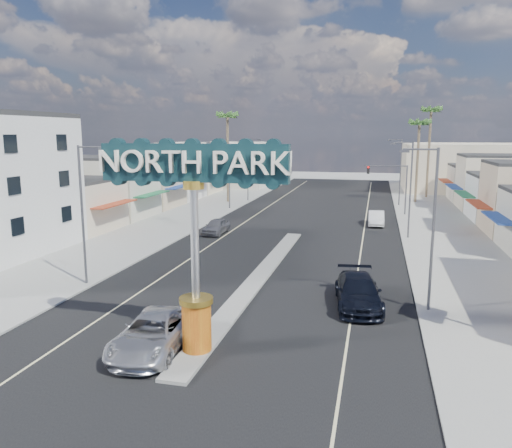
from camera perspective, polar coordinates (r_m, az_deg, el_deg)
The scene contains 24 objects.
ground at distance 49.38m, azimuth 4.58°, elevation -1.07°, with size 160.00×160.00×0.00m, color gray.
road at distance 49.37m, azimuth 4.58°, elevation -1.07°, with size 20.00×120.00×0.01m, color black.
median_island at distance 34.09m, azimuth 0.31°, elevation -6.12°, with size 1.30×30.00×0.16m, color gray.
sidewalk_left at distance 53.32m, azimuth -10.44°, elevation -0.29°, with size 8.00×120.00×0.12m, color gray.
sidewalk_right at distance 49.22m, azimuth 20.90°, elevation -1.69°, with size 8.00×120.00×0.12m, color gray.
storefront_row_left at distance 68.83m, azimuth -13.76°, elevation 4.42°, with size 12.00×42.00×6.00m, color beige.
backdrop_far_left at distance 97.57m, azimuth -4.05°, elevation 6.94°, with size 20.00×20.00×8.00m, color #B7B29E.
backdrop_far_right at distance 94.12m, azimuth 22.57°, elevation 6.06°, with size 20.00×20.00×8.00m, color beige.
gateway_sign at distance 21.52m, azimuth -7.07°, elevation 0.07°, with size 8.20×1.50×9.15m.
traffic_signal_left at distance 64.26m, azimuth -1.51°, elevation 5.46°, with size 5.09×0.45×6.00m.
traffic_signal_right at distance 62.08m, azimuth 15.15°, elevation 4.93°, with size 5.09×0.45×6.00m.
streetlight_l_near at distance 33.44m, azimuth -19.04°, elevation 1.74°, with size 2.03×0.22×9.00m.
streetlight_l_mid at distance 51.29m, azimuth -6.96°, elevation 5.04°, with size 2.03×0.22×9.00m.
streetlight_l_far at distance 72.24m, azimuth -0.81°, elevation 6.63°, with size 2.03×0.22×9.00m.
streetlight_r_near at distance 28.36m, azimuth 19.31°, elevation 0.27°, with size 2.03×0.22×9.00m.
streetlight_r_mid at distance 48.13m, azimuth 17.07°, elevation 4.32°, with size 2.03×0.22×9.00m.
streetlight_r_far at distance 70.04m, azimuth 16.06°, elevation 6.11°, with size 2.03×0.22×9.00m.
palm_left_far at distance 70.88m, azimuth -3.29°, elevation 11.74°, with size 2.60×2.60×13.10m.
palm_right_mid at distance 74.03m, azimuth 18.17°, elevation 10.50°, with size 2.60×2.60×12.10m.
palm_right_far at distance 80.21m, azimuth 19.37°, elevation 11.66°, with size 2.60×2.60×14.10m.
suv_left at distance 23.50m, azimuth -11.68°, elevation -12.16°, with size 2.75×5.96×1.66m, color silver.
suv_right at distance 29.13m, azimuth 11.60°, elevation -7.60°, with size 2.44×6.01×1.74m, color black.
car_parked_left at distance 48.99m, azimuth -4.57°, elevation -0.27°, with size 1.76×4.39×1.49m, color slate.
car_parked_right at distance 55.01m, azimuth 13.58°, elevation 0.65°, with size 1.61×4.62×1.52m, color silver.
Camera 1 is at (7.52, -17.82, 9.73)m, focal length 35.00 mm.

